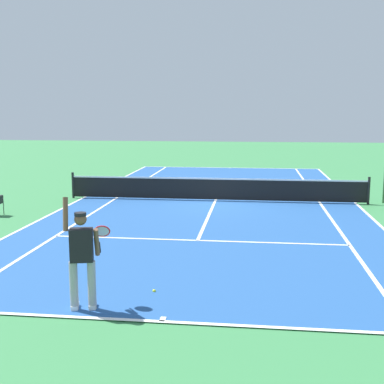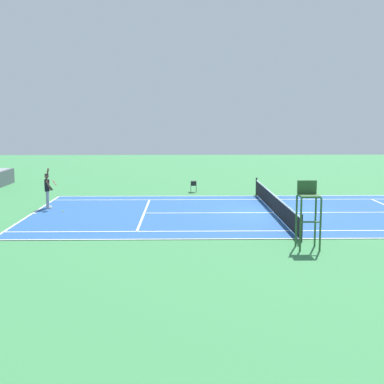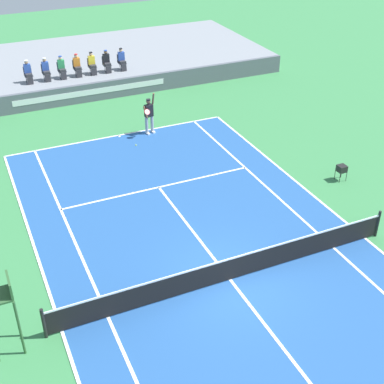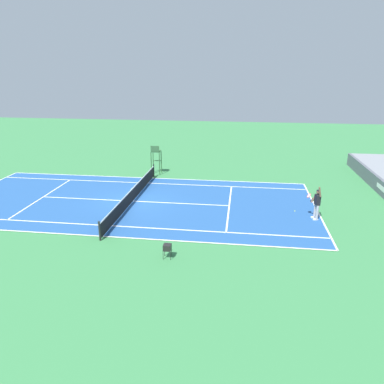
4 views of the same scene
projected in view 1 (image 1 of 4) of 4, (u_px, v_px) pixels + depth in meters
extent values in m
plane|color=#387F47|center=(215.00, 201.00, 20.22)|extent=(80.00, 80.00, 0.00)
cube|color=#235193|center=(215.00, 201.00, 20.22)|extent=(10.98, 23.78, 0.02)
cube|color=white|center=(162.00, 321.00, 8.57)|extent=(10.98, 0.10, 0.01)
cube|color=white|center=(230.00, 168.00, 31.87)|extent=(10.98, 0.10, 0.01)
cube|color=white|center=(356.00, 203.00, 19.55)|extent=(0.10, 23.78, 0.01)
cube|color=white|center=(84.00, 198.00, 20.89)|extent=(0.10, 23.78, 0.01)
cube|color=white|center=(320.00, 203.00, 19.72)|extent=(0.10, 23.78, 0.01)
cube|color=white|center=(116.00, 198.00, 20.72)|extent=(0.10, 23.78, 0.01)
cube|color=white|center=(198.00, 240.00, 13.95)|extent=(8.22, 0.10, 0.01)
cube|color=white|center=(225.00, 179.00, 26.49)|extent=(8.22, 0.10, 0.01)
cube|color=white|center=(215.00, 200.00, 20.22)|extent=(0.10, 12.80, 0.01)
cube|color=white|center=(163.00, 319.00, 8.67)|extent=(0.10, 0.20, 0.01)
cube|color=white|center=(230.00, 168.00, 31.77)|extent=(0.10, 0.20, 0.01)
cylinder|color=black|center=(369.00, 191.00, 19.42)|extent=(0.10, 0.10, 1.07)
cylinder|color=black|center=(73.00, 185.00, 20.86)|extent=(0.10, 0.10, 1.07)
cube|color=black|center=(216.00, 189.00, 20.15)|extent=(11.78, 0.02, 0.84)
cube|color=white|center=(216.00, 179.00, 20.08)|extent=(11.78, 0.03, 0.06)
cylinder|color=#9E9EA3|center=(74.00, 286.00, 9.03)|extent=(0.15, 0.15, 0.92)
cylinder|color=#9E9EA3|center=(92.00, 286.00, 9.06)|extent=(0.15, 0.15, 0.92)
cube|color=white|center=(75.00, 307.00, 9.16)|extent=(0.18, 0.30, 0.10)
cube|color=white|center=(93.00, 306.00, 9.19)|extent=(0.18, 0.30, 0.10)
cube|color=black|center=(81.00, 245.00, 8.93)|extent=(0.44, 0.32, 0.60)
sphere|color=brown|center=(80.00, 219.00, 8.85)|extent=(0.22, 0.22, 0.22)
cylinder|color=black|center=(80.00, 214.00, 8.84)|extent=(0.21, 0.21, 0.06)
cylinder|color=brown|center=(65.00, 214.00, 8.84)|extent=(0.14, 0.23, 0.61)
cylinder|color=brown|center=(97.00, 242.00, 9.05)|extent=(0.16, 0.34, 0.56)
cylinder|color=black|center=(100.00, 247.00, 9.19)|extent=(0.08, 0.19, 0.25)
torus|color=red|center=(102.00, 231.00, 9.32)|extent=(0.34, 0.26, 0.26)
cylinder|color=silver|center=(102.00, 231.00, 9.32)|extent=(0.30, 0.22, 0.22)
sphere|color=#D1E533|center=(154.00, 291.00, 10.00)|extent=(0.07, 0.07, 0.07)
cylinder|color=#2D562D|center=(384.00, 179.00, 19.61)|extent=(0.07, 0.07, 1.90)
cylinder|color=black|center=(4.00, 209.00, 17.49)|extent=(0.02, 0.02, 0.42)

